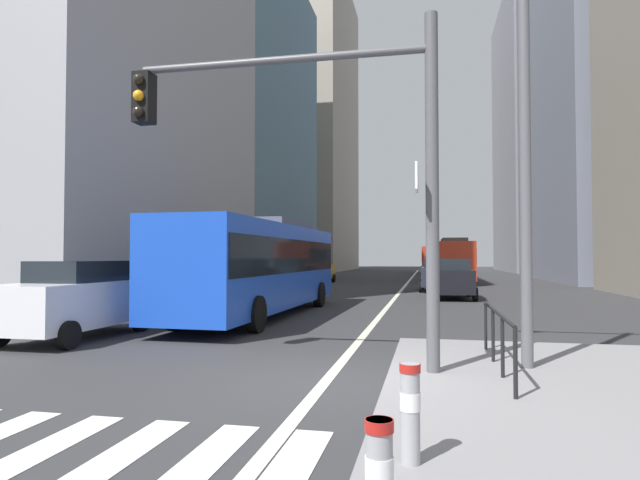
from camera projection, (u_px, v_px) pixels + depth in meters
ground_plane at (398, 295)px, 28.20m from camera, size 160.00×160.00×0.00m
crosswalk_stripes at (136, 477)px, 4.91m from camera, size 6.75×3.20×0.01m
lane_centre_line at (406, 285)px, 37.99m from camera, size 0.20×80.00×0.01m
office_tower_left_mid at (240, 124)px, 50.58m from camera, size 10.40×21.80×29.47m
office_tower_left_far at (308, 127)px, 79.09m from camera, size 11.98×24.26×42.70m
office_tower_right_far at (542, 135)px, 73.14m from camera, size 10.53×23.15×37.65m
city_bus_blue_oncoming at (261, 263)px, 18.22m from camera, size 2.90×11.82×3.40m
sedan_white_oncoming at (77, 299)px, 13.30m from camera, size 2.08×4.32×1.94m
city_bus_red_receding at (453, 259)px, 41.54m from camera, size 2.84×11.50×3.40m
city_bus_red_distant at (434, 258)px, 60.72m from camera, size 2.73×10.72×3.40m
car_oncoming_mid at (285, 273)px, 34.19m from camera, size 2.16×4.28×1.94m
car_receding_near at (437, 274)px, 31.24m from camera, size 2.06×4.20×1.94m
car_receding_far at (452, 278)px, 25.72m from camera, size 2.13×4.31×1.94m
car_oncoming_far at (318, 270)px, 40.83m from camera, size 2.19×4.34×1.94m
traffic_signal_gantry at (325, 140)px, 9.20m from camera, size 5.56×0.65×6.00m
street_lamp_post at (524, 71)px, 9.22m from camera, size 5.50×0.32×8.00m
bollard_front at (379, 476)px, 3.48m from camera, size 0.20×0.20×0.83m
bollard_left at (410, 408)px, 4.88m from camera, size 0.20×0.20×0.92m
pedestrian_railing at (497, 327)px, 8.97m from camera, size 0.06×3.90×0.98m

